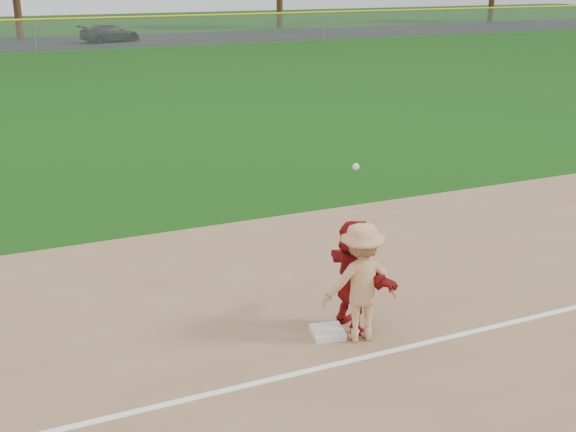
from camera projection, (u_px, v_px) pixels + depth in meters
name	position (u px, v px, depth m)	size (l,w,h in m)	color
ground	(331.00, 334.00, 10.21)	(160.00, 160.00, 0.00)	#12410C
foul_line	(359.00, 359.00, 9.51)	(60.00, 0.10, 0.01)	white
parking_asphalt	(28.00, 44.00, 49.98)	(120.00, 10.00, 0.01)	black
first_base	(328.00, 332.00, 10.12)	(0.44, 0.44, 0.10)	silver
base_runner	(354.00, 275.00, 10.11)	(1.51, 0.48, 1.63)	maroon
car_right	(110.00, 33.00, 51.16)	(1.73, 4.25, 1.23)	black
first_base_play	(361.00, 282.00, 9.79)	(1.17, 0.78, 2.47)	#ACACAF
outfield_fence	(33.00, 20.00, 44.16)	(110.00, 0.12, 110.00)	#999EA0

